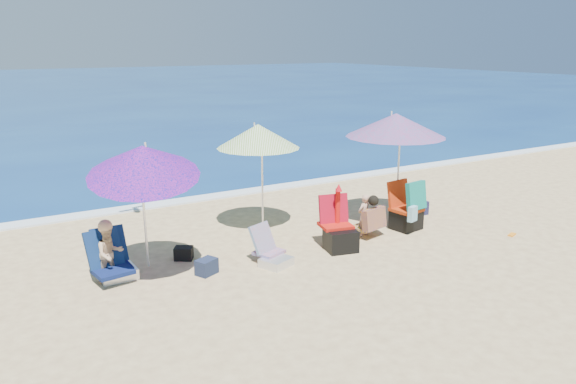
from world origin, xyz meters
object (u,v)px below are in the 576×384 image
camp_chair_right (407,212)px  furled_umbrella (338,212)px  umbrella_striped (258,136)px  chair_rainbow (271,254)px  chair_navy (115,265)px  umbrella_blue (143,161)px  camp_chair_left (339,234)px  person_center (368,216)px  person_left (109,253)px  umbrella_turquoise (396,125)px

camp_chair_right → furled_umbrella: bearing=-177.8°
umbrella_striped → chair_rainbow: umbrella_striped is taller
furled_umbrella → chair_navy: 4.12m
umbrella_striped → umbrella_blue: (-2.76, -1.40, 0.03)m
furled_umbrella → camp_chair_left: size_ratio=1.24×
camp_chair_left → person_center: bearing=17.9°
umbrella_striped → umbrella_blue: bearing=-153.2°
person_left → chair_navy: bearing=52.3°
umbrella_blue → person_left: bearing=156.6°
umbrella_striped → person_center: (1.64, -1.55, -1.53)m
umbrella_turquoise → camp_chair_right: umbrella_turquoise is taller
camp_chair_left → person_left: size_ratio=0.96×
furled_umbrella → person_center: furled_umbrella is taller
umbrella_striped → furled_umbrella: umbrella_striped is taller
camp_chair_right → person_left: (-5.96, 0.46, 0.10)m
furled_umbrella → chair_rainbow: size_ratio=1.44×
chair_rainbow → person_center: person_center is taller
umbrella_blue → person_left: (-0.58, 0.25, -1.51)m
chair_rainbow → umbrella_striped: bearing=68.4°
umbrella_turquoise → chair_navy: (-5.96, -0.00, -1.90)m
umbrella_blue → camp_chair_right: umbrella_blue is taller
umbrella_blue → chair_navy: umbrella_blue is taller
umbrella_striped → person_left: (-3.34, -1.14, -1.48)m
umbrella_turquoise → camp_chair_left: bearing=-157.4°
umbrella_blue → camp_chair_left: (3.48, -0.45, -1.69)m
camp_chair_right → person_left: 5.98m
furled_umbrella → chair_navy: size_ratio=1.57×
chair_rainbow → camp_chair_left: (1.45, -0.01, 0.12)m
umbrella_turquoise → umbrella_blue: umbrella_blue is taller
umbrella_blue → umbrella_turquoise: bearing=4.0°
umbrella_turquoise → furled_umbrella: (-1.91, -0.66, -1.42)m
chair_rainbow → person_left: person_left is taller
umbrella_striped → furled_umbrella: size_ratio=1.80×
chair_navy → camp_chair_right: size_ratio=0.75×
chair_navy → furled_umbrella: bearing=-9.2°
umbrella_striped → chair_rainbow: (-0.73, -1.83, -1.78)m
person_left → umbrella_blue: bearing=-23.4°
umbrella_striped → camp_chair_right: 3.45m
umbrella_turquoise → furled_umbrella: umbrella_turquoise is taller
chair_rainbow → person_center: 2.39m
chair_navy → chair_rainbow: (2.52, -0.82, -0.03)m
person_center → umbrella_turquoise: bearing=26.3°
furled_umbrella → camp_chair_right: (1.82, 0.07, -0.30)m
camp_chair_left → chair_rainbow: bearing=179.5°
umbrella_striped → umbrella_blue: 3.10m
camp_chair_right → chair_rainbow: bearing=-176.0°
umbrella_turquoise → camp_chair_left: (-1.99, -0.83, -1.81)m
furled_umbrella → person_center: 0.88m
furled_umbrella → camp_chair_right: bearing=2.2°
umbrella_striped → camp_chair_right: umbrella_striped is taller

